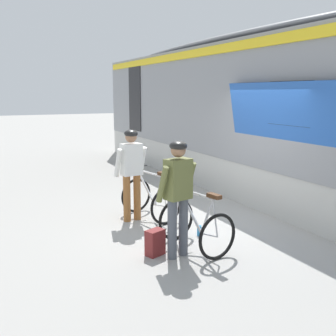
% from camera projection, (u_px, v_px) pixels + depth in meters
% --- Properties ---
extents(ground_plane, '(80.00, 80.00, 0.00)m').
position_uv_depth(ground_plane, '(213.00, 221.00, 7.84)').
color(ground_plane, '#A09E99').
extents(train_car, '(3.19, 16.46, 3.88)m').
position_uv_depth(train_car, '(277.00, 112.00, 9.92)').
color(train_car, gray).
rests_on(train_car, ground).
extents(cyclist_near_in_white, '(0.63, 0.35, 1.76)m').
position_uv_depth(cyclist_near_in_white, '(131.00, 167.00, 7.71)').
color(cyclist_near_in_white, '#935B2D').
rests_on(cyclist_near_in_white, ground).
extents(cyclist_far_in_olive, '(0.65, 0.40, 1.76)m').
position_uv_depth(cyclist_far_in_olive, '(178.00, 189.00, 5.97)').
color(cyclist_far_in_olive, '#4C515B').
rests_on(cyclist_far_in_olive, ground).
extents(bicycle_near_white, '(0.92, 1.19, 0.99)m').
position_uv_depth(bicycle_near_white, '(151.00, 198.00, 7.96)').
color(bicycle_near_white, black).
rests_on(bicycle_near_white, ground).
extents(bicycle_far_silver, '(0.88, 1.18, 0.99)m').
position_uv_depth(bicycle_far_silver, '(196.00, 225.00, 6.37)').
color(bicycle_far_silver, black).
rests_on(bicycle_far_silver, ground).
extents(backpack_on_platform, '(0.33, 0.27, 0.40)m').
position_uv_depth(backpack_on_platform, '(155.00, 242.00, 6.18)').
color(backpack_on_platform, maroon).
rests_on(backpack_on_platform, ground).
extents(water_bottle_near_the_bikes, '(0.08, 0.08, 0.18)m').
position_uv_depth(water_bottle_near_the_bikes, '(199.00, 231.00, 7.02)').
color(water_bottle_near_the_bikes, '#338CCC').
rests_on(water_bottle_near_the_bikes, ground).
extents(water_bottle_by_the_backpack, '(0.07, 0.07, 0.18)m').
position_uv_depth(water_bottle_by_the_backpack, '(148.00, 246.00, 6.33)').
color(water_bottle_by_the_backpack, silver).
rests_on(water_bottle_by_the_backpack, ground).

